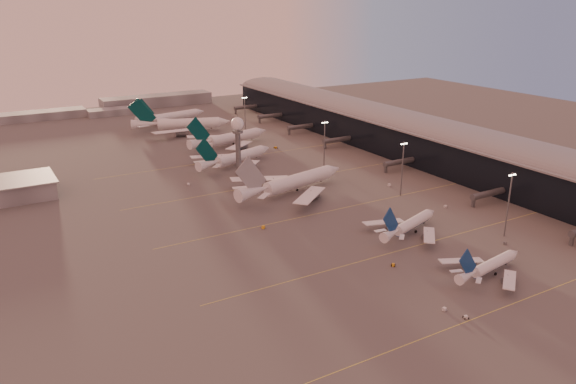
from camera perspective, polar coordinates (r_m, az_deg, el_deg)
ground at (r=187.81m, az=9.68°, el=-8.00°), size 700.00×700.00×0.00m
taxiway_markings at (r=245.12m, az=6.79°, el=-1.26°), size 180.00×185.25×0.02m
terminal at (r=330.12m, az=12.12°, el=5.66°), size 57.00×362.00×23.04m
radar_tower at (r=279.42m, az=-5.13°, el=5.82°), size 6.40×6.40×31.10m
mast_a at (r=221.97m, az=21.51°, el=-0.93°), size 3.60×0.56×25.00m
mast_b at (r=255.38m, az=11.55°, el=2.56°), size 3.60×0.56×25.00m
mast_c at (r=294.26m, az=3.72°, el=5.08°), size 3.60×0.56×25.00m
mast_d at (r=369.64m, az=-4.39°, el=7.95°), size 3.60×0.56×25.00m
distant_horizon at (r=472.48m, az=-16.19°, el=8.47°), size 165.00×37.50×9.00m
narrowbody_near at (r=193.04m, az=19.76°, el=-7.24°), size 34.24×27.13×13.44m
narrowbody_mid at (r=217.62m, az=12.26°, el=-3.40°), size 37.03×29.05×15.01m
widebody_white at (r=256.34m, az=0.47°, el=0.72°), size 63.16×50.05×22.57m
greentail_a at (r=300.34m, az=-5.29°, el=3.30°), size 51.39×40.78×19.49m
greentail_b at (r=341.46m, az=-5.93°, el=5.26°), size 57.95×46.27×21.40m
greentail_c at (r=383.13m, az=-10.73°, el=6.61°), size 63.92×50.83×23.99m
greentail_d at (r=413.47m, az=-11.71°, el=7.36°), size 55.49×44.35×20.42m
gsv_truck_a at (r=169.76m, az=15.69°, el=-11.18°), size 5.49×3.12×2.09m
gsv_tug_near at (r=167.74m, az=17.62°, el=-12.03°), size 2.67×3.43×0.86m
gsv_catering_a at (r=218.86m, az=21.24°, el=-4.53°), size 4.77×2.81×3.67m
gsv_tug_mid at (r=191.80m, az=10.64°, el=-7.30°), size 3.51×3.44×0.88m
gsv_truck_b at (r=248.82m, az=15.79°, el=-1.28°), size 5.74×2.55×2.25m
gsv_truck_c at (r=218.33m, az=-2.48°, el=-3.40°), size 5.92×5.34×2.38m
gsv_catering_b at (r=270.76m, az=10.30°, el=1.05°), size 5.81×3.11×4.59m
gsv_tug_far at (r=267.69m, az=-1.89°, el=0.75°), size 3.56×4.12×1.01m
gsv_truck_d at (r=272.38m, az=-10.14°, el=0.93°), size 2.61×6.02×2.36m
gsv_tug_hangar at (r=335.24m, az=-1.27°, el=4.53°), size 3.99×2.59×1.09m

